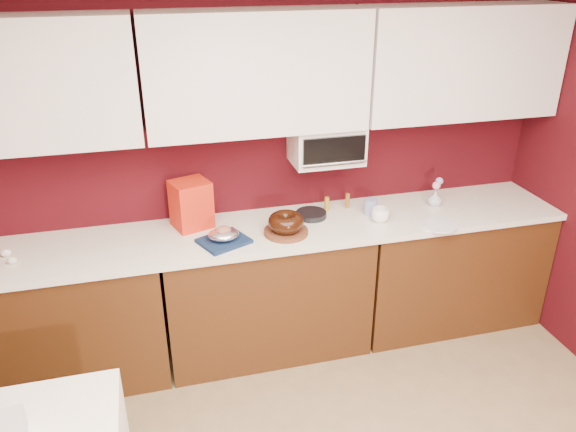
% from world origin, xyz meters
% --- Properties ---
extents(wall_back, '(4.00, 0.02, 2.50)m').
position_xyz_m(wall_back, '(0.00, 2.25, 1.25)').
color(wall_back, '#3E080E').
rests_on(wall_back, floor).
extents(base_cabinet_left, '(1.31, 0.58, 0.86)m').
position_xyz_m(base_cabinet_left, '(-1.33, 1.94, 0.43)').
color(base_cabinet_left, '#43240D').
rests_on(base_cabinet_left, floor).
extents(base_cabinet_center, '(1.31, 0.58, 0.86)m').
position_xyz_m(base_cabinet_center, '(0.00, 1.94, 0.43)').
color(base_cabinet_center, '#43240D').
rests_on(base_cabinet_center, floor).
extents(base_cabinet_right, '(1.31, 0.58, 0.86)m').
position_xyz_m(base_cabinet_right, '(1.33, 1.94, 0.43)').
color(base_cabinet_right, '#43240D').
rests_on(base_cabinet_right, floor).
extents(countertop, '(4.00, 0.62, 0.04)m').
position_xyz_m(countertop, '(0.00, 1.94, 0.88)').
color(countertop, white).
rests_on(countertop, base_cabinet_center).
extents(upper_cabinet_left, '(1.31, 0.33, 0.70)m').
position_xyz_m(upper_cabinet_left, '(-1.33, 2.08, 1.85)').
color(upper_cabinet_left, white).
rests_on(upper_cabinet_left, wall_back).
extents(upper_cabinet_center, '(1.31, 0.33, 0.70)m').
position_xyz_m(upper_cabinet_center, '(0.00, 2.08, 1.85)').
color(upper_cabinet_center, white).
rests_on(upper_cabinet_center, wall_back).
extents(upper_cabinet_right, '(1.31, 0.33, 0.70)m').
position_xyz_m(upper_cabinet_right, '(1.33, 2.08, 1.85)').
color(upper_cabinet_right, white).
rests_on(upper_cabinet_right, wall_back).
extents(toaster_oven, '(0.45, 0.30, 0.25)m').
position_xyz_m(toaster_oven, '(0.45, 2.10, 1.38)').
color(toaster_oven, white).
rests_on(toaster_oven, upper_cabinet_center).
extents(toaster_oven_door, '(0.40, 0.02, 0.18)m').
position_xyz_m(toaster_oven_door, '(0.45, 1.94, 1.38)').
color(toaster_oven_door, black).
rests_on(toaster_oven_door, toaster_oven).
extents(toaster_oven_handle, '(0.42, 0.02, 0.02)m').
position_xyz_m(toaster_oven_handle, '(0.45, 1.93, 1.30)').
color(toaster_oven_handle, silver).
rests_on(toaster_oven_handle, toaster_oven).
extents(cake_base, '(0.30, 0.30, 0.03)m').
position_xyz_m(cake_base, '(0.11, 1.84, 0.91)').
color(cake_base, brown).
rests_on(cake_base, countertop).
extents(bundt_cake, '(0.23, 0.23, 0.09)m').
position_xyz_m(bundt_cake, '(0.11, 1.84, 0.98)').
color(bundt_cake, black).
rests_on(bundt_cake, cake_base).
extents(navy_towel, '(0.34, 0.32, 0.02)m').
position_xyz_m(navy_towel, '(-0.28, 1.82, 0.91)').
color(navy_towel, '#122343').
rests_on(navy_towel, countertop).
extents(foil_ham_nest, '(0.23, 0.22, 0.07)m').
position_xyz_m(foil_ham_nest, '(-0.28, 1.82, 0.96)').
color(foil_ham_nest, white).
rests_on(foil_ham_nest, navy_towel).
extents(roasted_ham, '(0.11, 0.10, 0.06)m').
position_xyz_m(roasted_ham, '(-0.28, 1.82, 0.98)').
color(roasted_ham, '#9E5F48').
rests_on(roasted_ham, foil_ham_nest).
extents(pandoro_box, '(0.28, 0.26, 0.30)m').
position_xyz_m(pandoro_box, '(-0.44, 2.10, 1.05)').
color(pandoro_box, '#B20B12').
rests_on(pandoro_box, countertop).
extents(dark_pan, '(0.21, 0.21, 0.04)m').
position_xyz_m(dark_pan, '(0.34, 2.04, 0.92)').
color(dark_pan, black).
rests_on(dark_pan, countertop).
extents(coffee_mug, '(0.14, 0.14, 0.11)m').
position_xyz_m(coffee_mug, '(0.75, 1.85, 0.96)').
color(coffee_mug, white).
rests_on(coffee_mug, countertop).
extents(blue_jar, '(0.11, 0.11, 0.10)m').
position_xyz_m(blue_jar, '(0.73, 1.98, 0.95)').
color(blue_jar, navy).
rests_on(blue_jar, countertop).
extents(flower_vase, '(0.08, 0.08, 0.12)m').
position_xyz_m(flower_vase, '(1.21, 2.00, 0.96)').
color(flower_vase, silver).
rests_on(flower_vase, countertop).
extents(flower_pink, '(0.06, 0.06, 0.06)m').
position_xyz_m(flower_pink, '(1.21, 2.00, 1.05)').
color(flower_pink, pink).
rests_on(flower_pink, flower_vase).
extents(flower_blue, '(0.05, 0.05, 0.05)m').
position_xyz_m(flower_blue, '(1.24, 2.02, 1.07)').
color(flower_blue, '#899BDB').
rests_on(flower_blue, flower_vase).
extents(china_plate, '(0.27, 0.27, 0.01)m').
position_xyz_m(china_plate, '(1.09, 1.69, 0.91)').
color(china_plate, white).
rests_on(china_plate, countertop).
extents(amber_bottle, '(0.04, 0.04, 0.09)m').
position_xyz_m(amber_bottle, '(0.47, 2.11, 0.95)').
color(amber_bottle, olive).
rests_on(amber_bottle, countertop).
extents(egg_left, '(0.05, 0.04, 0.04)m').
position_xyz_m(egg_left, '(-1.47, 1.87, 0.92)').
color(egg_left, silver).
rests_on(egg_left, countertop).
extents(egg_right, '(0.07, 0.06, 0.04)m').
position_xyz_m(egg_right, '(-1.51, 1.97, 0.92)').
color(egg_right, white).
rests_on(egg_right, countertop).
extents(amber_bottle_tall, '(0.04, 0.04, 0.10)m').
position_xyz_m(amber_bottle_tall, '(0.62, 2.11, 0.95)').
color(amber_bottle_tall, brown).
rests_on(amber_bottle_tall, countertop).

